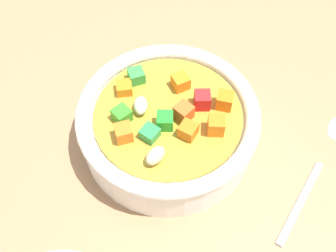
# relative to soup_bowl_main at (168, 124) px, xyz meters

# --- Properties ---
(ground_plane) EXTENTS (1.40, 1.40, 0.02)m
(ground_plane) POSITION_rel_soup_bowl_main_xyz_m (-0.00, -0.00, -0.04)
(ground_plane) COLOR #9E754F
(soup_bowl_main) EXTENTS (0.20, 0.20, 0.07)m
(soup_bowl_main) POSITION_rel_soup_bowl_main_xyz_m (0.00, 0.00, 0.00)
(soup_bowl_main) COLOR white
(soup_bowl_main) RESTS_ON ground_plane
(spoon) EXTENTS (0.18, 0.08, 0.01)m
(spoon) POSITION_rel_soup_bowl_main_xyz_m (-0.00, 0.17, -0.03)
(spoon) COLOR silver
(spoon) RESTS_ON ground_plane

